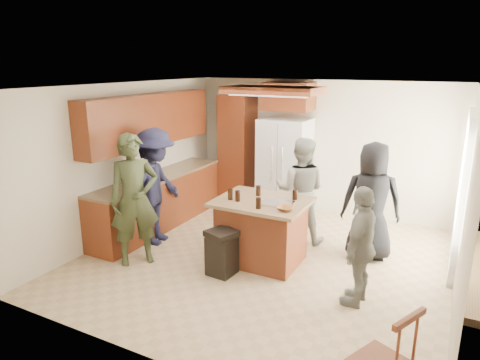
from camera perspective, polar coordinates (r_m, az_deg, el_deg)
The scene contains 11 objects.
person_front_left at distance 6.18m, azimuth -13.89°, elevation -2.60°, with size 0.69×0.50×1.88m, color #313A21.
person_behind_left at distance 6.84m, azimuth 8.10°, elevation -1.37°, with size 0.82×0.51×1.69m, color #97988F.
person_behind_right at distance 6.44m, azimuth 17.12°, elevation -2.75°, with size 0.85×0.55×1.74m, color black.
person_side_right at distance 5.24m, azimuth 15.80°, elevation -8.49°, with size 0.86×0.44×1.46m, color gray.
person_counter at distance 6.82m, azimuth -11.24°, elevation -0.91°, with size 1.19×0.55×1.84m, color black.
left_cabinetry at distance 7.52m, azimuth -11.13°, elevation 0.89°, with size 0.64×3.00×2.30m.
back_wall_units at distance 8.44m, azimuth 1.27°, elevation 5.70°, with size 1.80×0.60×2.45m.
refrigerator at distance 8.16m, azimuth 5.94°, elevation 1.84°, with size 0.90×0.76×1.80m.
kitchen_island at distance 6.19m, azimuth 2.88°, elevation -6.71°, with size 1.28×1.03×0.93m.
island_items at distance 5.86m, azimuth 4.07°, elevation -2.86°, with size 1.01×0.65×0.15m.
trash_bin at distance 5.88m, azimuth -2.44°, elevation -9.58°, with size 0.46×0.46×0.63m.
Camera 1 is at (2.33, -5.27, 2.80)m, focal length 32.00 mm.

